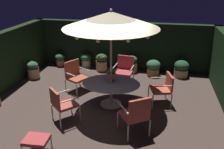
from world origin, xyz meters
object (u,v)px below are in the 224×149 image
object	(u,v)px
patio_dining_table	(111,87)
patio_chair_southeast	(62,103)
potted_plant_back_left	(181,68)
ottoman_footrest	(36,140)
potted_plant_front_corner	(60,59)
potted_plant_back_center	(102,62)
potted_plant_right_far	(153,67)
potted_plant_right_near	(33,70)
patio_chair_north	(164,87)
patio_chair_south	(136,113)
patio_umbrella	(111,20)
centerpiece_planter	(111,73)
patio_chair_east	(75,74)
potted_plant_back_right	(86,60)
patio_chair_northeast	(124,69)
potted_plant_left_near	(132,64)

from	to	relation	value
patio_dining_table	patio_chair_southeast	size ratio (longest dim) A/B	1.76
potted_plant_back_left	ottoman_footrest	bearing A→B (deg)	-123.45
potted_plant_front_corner	potted_plant_back_center	world-z (taller)	potted_plant_back_center
potted_plant_right_far	potted_plant_back_left	xyz separation A→B (m)	(1.04, 0.09, 0.00)
patio_chair_southeast	potted_plant_right_near	bearing A→B (deg)	131.23
patio_chair_north	potted_plant_front_corner	world-z (taller)	patio_chair_north
patio_chair_south	potted_plant_back_left	world-z (taller)	patio_chair_south
patio_umbrella	patio_chair_southeast	distance (m)	2.48
patio_chair_southeast	potted_plant_right_far	distance (m)	4.26
centerpiece_planter	potted_plant_right_near	world-z (taller)	centerpiece_planter
patio_dining_table	potted_plant_right_near	distance (m)	3.53
patio_chair_east	potted_plant_back_center	bearing A→B (deg)	77.66
patio_umbrella	potted_plant_back_right	xyz separation A→B (m)	(-1.67, 2.90, -2.17)
patio_chair_east	potted_plant_back_right	distance (m)	2.17
patio_chair_south	potted_plant_back_center	size ratio (longest dim) A/B	1.51
patio_chair_east	patio_chair_south	size ratio (longest dim) A/B	0.95
patio_chair_northeast	potted_plant_left_near	world-z (taller)	patio_chair_northeast
centerpiece_planter	ottoman_footrest	xyz separation A→B (m)	(-1.11, -2.47, -0.64)
patio_chair_north	potted_plant_back_right	xyz separation A→B (m)	(-3.17, 2.50, -0.22)
patio_chair_southeast	potted_plant_back_left	xyz separation A→B (m)	(3.21, 3.75, -0.23)
patio_chair_north	potted_plant_back_right	world-z (taller)	patio_chair_north
patio_chair_southeast	potted_plant_back_center	size ratio (longest dim) A/B	1.38
patio_umbrella	patio_chair_northeast	world-z (taller)	patio_umbrella
potted_plant_left_near	patio_chair_southeast	bearing A→B (deg)	-108.66
potted_plant_front_corner	potted_plant_right_near	world-z (taller)	potted_plant_right_near
patio_dining_table	patio_chair_northeast	xyz separation A→B (m)	(0.15, 1.55, -0.00)
patio_umbrella	patio_chair_east	bearing A→B (deg)	150.79
ottoman_footrest	potted_plant_right_near	world-z (taller)	potted_plant_right_near
patio_chair_south	patio_chair_northeast	bearing A→B (deg)	104.08
patio_chair_northeast	patio_dining_table	bearing A→B (deg)	-95.49
patio_umbrella	potted_plant_front_corner	world-z (taller)	patio_umbrella
patio_chair_east	potted_plant_back_center	distance (m)	1.95
patio_dining_table	potted_plant_back_right	bearing A→B (deg)	120.02
patio_dining_table	potted_plant_back_center	distance (m)	2.83
potted_plant_back_right	patio_chair_northeast	bearing A→B (deg)	-36.48
potted_plant_back_left	patio_chair_southeast	bearing A→B (deg)	-130.53
patio_umbrella	potted_plant_left_near	bearing A→B (deg)	84.56
ottoman_footrest	potted_plant_right_near	size ratio (longest dim) A/B	0.84
potted_plant_back_center	patio_dining_table	bearing A→B (deg)	-70.42
patio_chair_east	potted_plant_right_near	world-z (taller)	patio_chair_east
patio_chair_southeast	potted_plant_front_corner	size ratio (longest dim) A/B	1.76
centerpiece_planter	potted_plant_back_right	world-z (taller)	centerpiece_planter
patio_chair_east	potted_plant_right_far	world-z (taller)	patio_chair_east
patio_umbrella	potted_plant_right_near	xyz separation A→B (m)	(-3.25, 1.37, -2.18)
patio_chair_north	potted_plant_right_far	world-z (taller)	patio_chair_north
ottoman_footrest	potted_plant_back_center	world-z (taller)	potted_plant_back_center
patio_umbrella	patio_chair_northeast	distance (m)	2.48
patio_chair_north	patio_chair_southeast	size ratio (longest dim) A/B	0.97
patio_chair_north	patio_chair_east	world-z (taller)	patio_chair_east
patio_chair_north	patio_chair_northeast	bearing A→B (deg)	139.44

